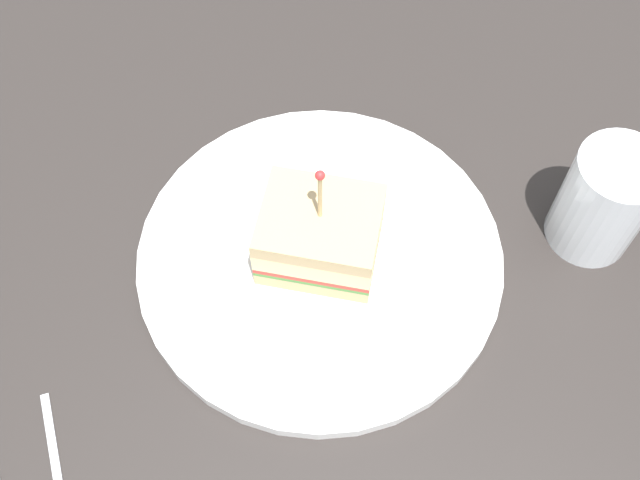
% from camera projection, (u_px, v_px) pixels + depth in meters
% --- Properties ---
extents(ground_plane, '(1.19, 1.19, 0.02)m').
position_uv_depth(ground_plane, '(320.00, 266.00, 0.61)').
color(ground_plane, '#2D2826').
extents(plate, '(0.29, 0.29, 0.01)m').
position_uv_depth(plate, '(320.00, 257.00, 0.60)').
color(plate, white).
rests_on(plate, ground_plane).
extents(sandwich_half_center, '(0.07, 0.09, 0.11)m').
position_uv_depth(sandwich_half_center, '(314.00, 233.00, 0.57)').
color(sandwich_half_center, tan).
rests_on(sandwich_half_center, plate).
extents(drink_glass, '(0.07, 0.07, 0.09)m').
position_uv_depth(drink_glass, '(602.00, 204.00, 0.58)').
color(drink_glass, beige).
rests_on(drink_glass, ground_plane).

